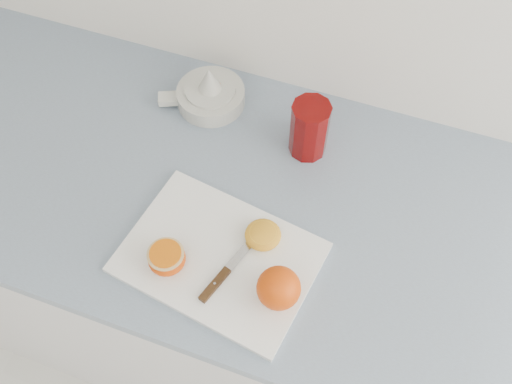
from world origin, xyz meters
TOP-DOWN VIEW (x-y plane):
  - counter at (0.24, 1.70)m, footprint 2.63×0.64m
  - cutting_board at (0.26, 1.55)m, footprint 0.37×0.29m
  - whole_orange at (0.38, 1.52)m, footprint 0.07×0.07m
  - half_orange at (0.18, 1.51)m, footprint 0.07×0.07m
  - squeezed_shell at (0.32, 1.61)m, footprint 0.07×0.07m
  - paring_knife at (0.28, 1.51)m, footprint 0.06×0.16m
  - citrus_juicer at (0.10, 1.89)m, footprint 0.18×0.14m
  - red_tumbler at (0.33, 1.84)m, footprint 0.08×0.08m

SIDE VIEW (x-z plane):
  - counter at x=0.24m, z-range 0.00..0.89m
  - cutting_board at x=0.26m, z-range 0.89..0.90m
  - paring_knife at x=0.28m, z-range 0.90..0.91m
  - squeezed_shell at x=0.32m, z-range 0.90..0.93m
  - citrus_juicer at x=0.10m, z-range 0.87..0.97m
  - half_orange at x=0.18m, z-range 0.90..0.94m
  - whole_orange at x=0.38m, z-range 0.90..0.98m
  - red_tumbler at x=0.33m, z-range 0.89..1.01m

